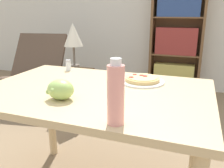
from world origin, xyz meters
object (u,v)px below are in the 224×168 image
at_px(side_table, 76,92).
at_px(table_lamp, 73,37).
at_px(salt_shaker, 68,65).
at_px(lounge_chair_near, 35,82).
at_px(bookshelf, 176,40).
at_px(grape_bunch, 60,90).
at_px(drink_bottle, 116,94).
at_px(pizza_on_plate, 142,80).

xyz_separation_m(side_table, table_lamp, (0.00, 0.00, 0.63)).
height_order(salt_shaker, side_table, salt_shaker).
bearing_deg(table_lamp, salt_shaker, -63.43).
height_order(lounge_chair_near, table_lamp, table_lamp).
bearing_deg(bookshelf, table_lamp, -127.15).
distance_m(grape_bunch, lounge_chair_near, 2.08).
xyz_separation_m(grape_bunch, drink_bottle, (0.34, -0.15, 0.07)).
height_order(side_table, table_lamp, table_lamp).
distance_m(grape_bunch, bookshelf, 2.68).
relative_size(grape_bunch, salt_shaker, 1.72).
distance_m(pizza_on_plate, lounge_chair_near, 2.03).
distance_m(drink_bottle, lounge_chair_near, 2.43).
xyz_separation_m(pizza_on_plate, grape_bunch, (-0.31, -0.42, 0.03)).
bearing_deg(salt_shaker, side_table, 116.57).
xyz_separation_m(bookshelf, side_table, (-0.98, -1.29, -0.51)).
bearing_deg(pizza_on_plate, side_table, 136.02).
bearing_deg(salt_shaker, drink_bottle, -48.82).
relative_size(bookshelf, table_lamp, 3.16).
xyz_separation_m(pizza_on_plate, side_table, (-0.99, 0.96, -0.50)).
xyz_separation_m(grape_bunch, salt_shaker, (-0.26, 0.53, -0.01)).
distance_m(pizza_on_plate, side_table, 1.47).
bearing_deg(lounge_chair_near, salt_shaker, -52.98).
height_order(lounge_chair_near, bookshelf, bookshelf).
xyz_separation_m(lounge_chair_near, table_lamp, (0.66, -0.12, 0.61)).
distance_m(grape_bunch, drink_bottle, 0.38).
relative_size(lounge_chair_near, table_lamp, 1.70).
bearing_deg(grape_bunch, side_table, 116.48).
distance_m(bookshelf, table_lamp, 1.62).
bearing_deg(pizza_on_plate, lounge_chair_near, 146.77).
relative_size(pizza_on_plate, salt_shaker, 3.39).
bearing_deg(table_lamp, bookshelf, 52.85).
bearing_deg(side_table, table_lamp, 0.00).
distance_m(bookshelf, side_table, 1.70).
xyz_separation_m(salt_shaker, lounge_chair_near, (-1.08, 0.97, -0.51)).
xyz_separation_m(pizza_on_plate, salt_shaker, (-0.57, 0.11, 0.02)).
relative_size(drink_bottle, lounge_chair_near, 0.29).
distance_m(pizza_on_plate, table_lamp, 1.38).
xyz_separation_m(drink_bottle, lounge_chair_near, (-1.68, 1.65, -0.59)).
height_order(drink_bottle, bookshelf, bookshelf).
distance_m(salt_shaker, side_table, 1.08).
bearing_deg(side_table, salt_shaker, -63.43).
relative_size(grape_bunch, side_table, 0.25).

